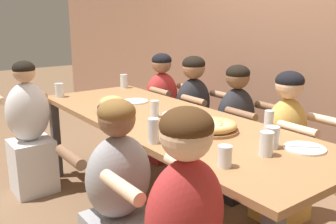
# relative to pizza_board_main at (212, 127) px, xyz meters

# --- Properties ---
(ground_plane) EXTENTS (18.00, 18.00, 0.00)m
(ground_plane) POSITION_rel_pizza_board_main_xyz_m (-0.41, -0.05, -0.81)
(ground_plane) COLOR brown
(ground_plane) RESTS_ON ground
(restaurant_back_panel) EXTENTS (10.00, 0.06, 3.20)m
(restaurant_back_panel) POSITION_rel_pizza_board_main_xyz_m (-0.41, 1.34, 0.79)
(restaurant_back_panel) COLOR #9E7056
(restaurant_back_panel) RESTS_ON ground
(dining_table) EXTENTS (2.59, 0.90, 0.78)m
(dining_table) POSITION_rel_pizza_board_main_xyz_m (-0.41, -0.05, -0.11)
(dining_table) COLOR #996B42
(dining_table) RESTS_ON ground
(pizza_board_main) EXTENTS (0.33, 0.33, 0.06)m
(pizza_board_main) POSITION_rel_pizza_board_main_xyz_m (0.00, 0.00, 0.00)
(pizza_board_main) COLOR #996B42
(pizza_board_main) RESTS_ON dining_table
(skillet_bowl) EXTENTS (0.33, 0.23, 0.12)m
(skillet_bowl) POSITION_rel_pizza_board_main_xyz_m (-0.82, -0.26, 0.02)
(skillet_bowl) COLOR black
(skillet_bowl) RESTS_ON dining_table
(empty_plate_a) EXTENTS (0.23, 0.23, 0.02)m
(empty_plate_a) POSITION_rel_pizza_board_main_xyz_m (0.54, 0.18, -0.03)
(empty_plate_a) COLOR white
(empty_plate_a) RESTS_ON dining_table
(empty_plate_b) EXTENTS (0.22, 0.22, 0.02)m
(empty_plate_b) POSITION_rel_pizza_board_main_xyz_m (-1.00, 0.05, -0.03)
(empty_plate_b) COLOR white
(empty_plate_b) RESTS_ON dining_table
(empty_plate_c) EXTENTS (0.20, 0.20, 0.02)m
(empty_plate_c) POSITION_rel_pizza_board_main_xyz_m (-0.46, 0.06, -0.03)
(empty_plate_c) COLOR white
(empty_plate_c) RESTS_ON dining_table
(drinking_glass_a) EXTENTS (0.07, 0.07, 0.13)m
(drinking_glass_a) POSITION_rel_pizza_board_main_xyz_m (0.47, -0.06, 0.02)
(drinking_glass_a) COLOR silver
(drinking_glass_a) RESTS_ON dining_table
(drinking_glass_b) EXTENTS (0.08, 0.08, 0.12)m
(drinking_glass_b) POSITION_rel_pizza_board_main_xyz_m (0.42, 0.06, 0.02)
(drinking_glass_b) COLOR silver
(drinking_glass_b) RESTS_ON dining_table
(drinking_glass_c) EXTENTS (0.08, 0.08, 0.12)m
(drinking_glass_c) POSITION_rel_pizza_board_main_xyz_m (-1.58, -0.39, 0.02)
(drinking_glass_c) COLOR silver
(drinking_glass_c) RESTS_ON dining_table
(drinking_glass_d) EXTENTS (0.07, 0.07, 0.11)m
(drinking_glass_d) POSITION_rel_pizza_board_main_xyz_m (0.45, -0.34, 0.01)
(drinking_glass_d) COLOR silver
(drinking_glass_d) RESTS_ON dining_table
(drinking_glass_e) EXTENTS (0.07, 0.07, 0.15)m
(drinking_glass_e) POSITION_rel_pizza_board_main_xyz_m (-0.04, -0.42, 0.03)
(drinking_glass_e) COLOR silver
(drinking_glass_e) RESTS_ON dining_table
(drinking_glass_f) EXTENTS (0.06, 0.06, 0.12)m
(drinking_glass_f) POSITION_rel_pizza_board_main_xyz_m (0.18, 0.32, 0.03)
(drinking_glass_f) COLOR silver
(drinking_glass_f) RESTS_ON dining_table
(drinking_glass_g) EXTENTS (0.08, 0.08, 0.14)m
(drinking_glass_g) POSITION_rel_pizza_board_main_xyz_m (-1.62, 0.30, 0.03)
(drinking_glass_g) COLOR silver
(drinking_glass_g) RESTS_ON dining_table
(drinking_glass_h) EXTENTS (0.06, 0.06, 0.12)m
(drinking_glass_h) POSITION_rel_pizza_board_main_xyz_m (-0.50, -0.10, 0.02)
(drinking_glass_h) COLOR silver
(drinking_glass_h) RESTS_ON dining_table
(diner_far_midright) EXTENTS (0.51, 0.40, 1.12)m
(diner_far_midright) POSITION_rel_pizza_board_main_xyz_m (0.11, 0.62, -0.30)
(diner_far_midright) COLOR gold
(diner_far_midright) RESTS_ON ground
(diner_far_left) EXTENTS (0.51, 0.40, 1.12)m
(diner_far_left) POSITION_rel_pizza_board_main_xyz_m (-1.41, 0.62, -0.29)
(diner_far_left) COLOR #B22D2D
(diner_far_left) RESTS_ON ground
(diner_near_midright) EXTENTS (0.51, 0.40, 1.10)m
(diner_near_midright) POSITION_rel_pizza_board_main_xyz_m (0.06, -0.71, -0.31)
(diner_near_midright) COLOR #99999E
(diner_near_midright) RESTS_ON ground
(diner_far_center) EXTENTS (0.51, 0.40, 1.12)m
(diner_far_center) POSITION_rel_pizza_board_main_xyz_m (-0.38, 0.62, -0.30)
(diner_far_center) COLOR #232328
(diner_far_center) RESTS_ON ground
(diner_far_midleft) EXTENTS (0.51, 0.40, 1.14)m
(diner_far_midleft) POSITION_rel_pizza_board_main_xyz_m (-0.92, 0.62, -0.28)
(diner_far_midleft) COLOR #232328
(diner_far_midleft) RESTS_ON ground
(diner_near_left) EXTENTS (0.51, 0.40, 1.14)m
(diner_near_left) POSITION_rel_pizza_board_main_xyz_m (-1.46, -0.71, -0.30)
(diner_near_left) COLOR silver
(diner_near_left) RESTS_ON ground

